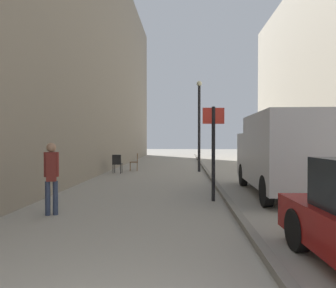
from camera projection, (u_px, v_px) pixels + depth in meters
ground_plane at (175, 179)px, 13.48m from camera, size 80.00×80.00×0.00m
building_facade_left at (62, 34)px, 13.64m from camera, size 2.66×40.00×12.65m
kerb_strip at (211, 177)px, 13.40m from camera, size 0.16×40.00×0.12m
pedestrian_main_foreground at (51, 173)px, 7.00m from camera, size 0.31×0.24×1.63m
delivery_van at (284, 152)px, 9.51m from camera, size 2.17×5.19×2.44m
street_sign_post at (213, 145)px, 8.58m from camera, size 0.60×0.10×2.60m
lamp_post at (199, 120)px, 16.36m from camera, size 0.28×0.28×4.76m
cafe_chair_near_window at (135, 161)px, 16.85m from camera, size 0.50×0.50×0.94m
cafe_chair_by_doorway at (117, 163)px, 15.49m from camera, size 0.44×0.44×0.94m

